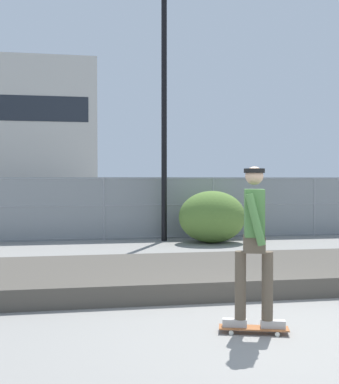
{
  "coord_description": "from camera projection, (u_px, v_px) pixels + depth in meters",
  "views": [
    {
      "loc": [
        -2.19,
        -5.22,
        1.78
      ],
      "look_at": [
        -0.36,
        5.33,
        1.51
      ],
      "focal_mm": 45.39,
      "sensor_mm": 36.0,
      "label": 1
    }
  ],
  "objects": [
    {
      "name": "gravel_berm",
      "position": [
        213.0,
        273.0,
        8.45
      ],
      "size": [
        14.0,
        2.89,
        0.3
      ],
      "primitive_type": "cube",
      "color": "#4C473F",
      "rests_on": "ground_plane"
    },
    {
      "name": "street_lamp",
      "position": [
        164.0,
        77.0,
        13.97
      ],
      "size": [
        0.44,
        0.44,
        7.78
      ],
      "color": "black",
      "rests_on": "ground_plane"
    },
    {
      "name": "skater",
      "position": [
        254.0,
        235.0,
        5.59
      ],
      "size": [
        0.72,
        0.62,
        1.86
      ],
      "color": "#B2ADA8",
      "rests_on": "skateboard"
    },
    {
      "name": "parked_car_far",
      "position": [
        295.0,
        205.0,
        17.95
      ],
      "size": [
        4.51,
        2.17,
        1.66
      ],
      "color": "#474C54",
      "rests_on": "ground_plane"
    },
    {
      "name": "skateboard",
      "position": [
        254.0,
        328.0,
        5.62
      ],
      "size": [
        0.82,
        0.42,
        0.07
      ],
      "color": "#9E5B33",
      "rests_on": "ground_plane"
    },
    {
      "name": "chain_fence",
      "position": [
        160.0,
        208.0,
        14.55
      ],
      "size": [
        16.65,
        0.06,
        1.85
      ],
      "color": "gray",
      "rests_on": "ground_plane"
    },
    {
      "name": "ground_plane",
      "position": [
        279.0,
        335.0,
        5.56
      ],
      "size": [
        120.0,
        120.0,
        0.0
      ],
      "primitive_type": "plane",
      "color": "gray"
    },
    {
      "name": "parked_car_mid",
      "position": [
        145.0,
        207.0,
        16.85
      ],
      "size": [
        4.48,
        2.1,
        1.66
      ],
      "color": "silver",
      "rests_on": "ground_plane"
    },
    {
      "name": "shrub_left",
      "position": [
        212.0,
        217.0,
        13.65
      ],
      "size": [
        1.9,
        1.55,
        1.46
      ],
      "color": "#567A33",
      "rests_on": "ground_plane"
    }
  ]
}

